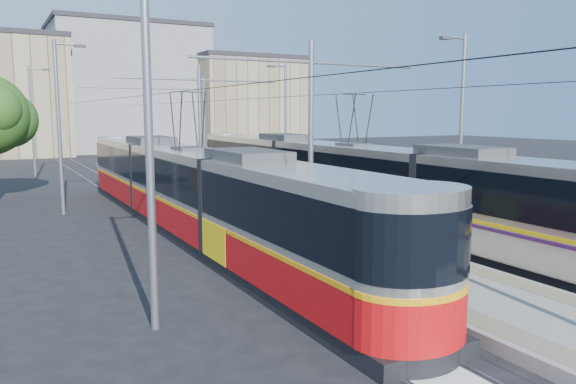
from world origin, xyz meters
TOP-DOWN VIEW (x-y plane):
  - ground at (0.00, 0.00)m, footprint 160.00×160.00m
  - platform at (0.00, 17.00)m, footprint 4.00×50.00m
  - tactile_strip_left at (-1.45, 17.00)m, footprint 0.70×50.00m
  - tactile_strip_right at (1.45, 17.00)m, footprint 0.70×50.00m
  - rails at (0.00, 17.00)m, footprint 8.71×70.00m
  - track_arrow at (-3.60, -3.00)m, footprint 1.20×5.00m
  - tram_left at (-3.60, 11.20)m, footprint 2.43×27.83m
  - tram_right at (3.60, 10.42)m, footprint 2.43×31.72m
  - catenary at (0.00, 14.15)m, footprint 9.20×70.00m
  - street_lamps at (-0.00, 21.00)m, footprint 15.18×38.22m
  - shelter at (-0.09, 15.25)m, footprint 0.95×1.14m
  - building_centre at (6.00, 64.00)m, footprint 18.36×14.28m
  - building_right at (20.00, 58.00)m, footprint 14.28×10.20m

SIDE VIEW (x-z plane):
  - ground at x=0.00m, z-range 0.00..0.00m
  - track_arrow at x=-3.60m, z-range 0.00..0.01m
  - rails at x=0.00m, z-range 0.00..0.03m
  - platform at x=0.00m, z-range 0.00..0.30m
  - tactile_strip_left at x=-1.45m, z-range 0.30..0.31m
  - tactile_strip_right at x=1.45m, z-range 0.30..0.31m
  - shelter at x=-0.09m, z-range 0.35..2.51m
  - tram_left at x=-3.60m, z-range -1.04..4.46m
  - tram_right at x=3.60m, z-range -0.89..4.61m
  - street_lamps at x=0.00m, z-range 0.18..8.18m
  - catenary at x=0.00m, z-range 1.02..8.02m
  - building_right at x=20.00m, z-range 0.01..11.96m
  - building_centre at x=6.00m, z-range 0.01..15.69m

